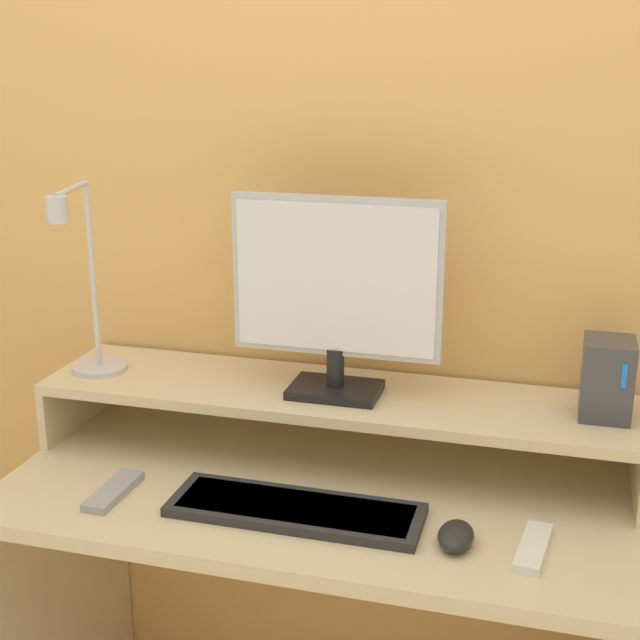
{
  "coord_description": "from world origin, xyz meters",
  "views": [
    {
      "loc": [
        0.43,
        -1.22,
        1.57
      ],
      "look_at": [
        0.0,
        0.32,
        1.08
      ],
      "focal_mm": 50.0,
      "sensor_mm": 36.0,
      "label": 1
    }
  ],
  "objects_px": {
    "remote_control": "(114,491)",
    "router_dock": "(607,378)",
    "desk_lamp": "(87,302)",
    "monitor": "(336,290)",
    "keyboard": "(295,509)",
    "mouse": "(456,536)",
    "remote_secondary": "(533,548)"
  },
  "relations": [
    {
      "from": "monitor",
      "to": "keyboard",
      "type": "height_order",
      "value": "monitor"
    },
    {
      "from": "desk_lamp",
      "to": "keyboard",
      "type": "bearing_deg",
      "value": -19.94
    },
    {
      "from": "desk_lamp",
      "to": "mouse",
      "type": "distance_m",
      "value": 0.89
    },
    {
      "from": "desk_lamp",
      "to": "router_dock",
      "type": "height_order",
      "value": "desk_lamp"
    },
    {
      "from": "monitor",
      "to": "remote_control",
      "type": "height_order",
      "value": "monitor"
    },
    {
      "from": "remote_control",
      "to": "remote_secondary",
      "type": "height_order",
      "value": "same"
    },
    {
      "from": "keyboard",
      "to": "mouse",
      "type": "xyz_separation_m",
      "value": [
        0.3,
        -0.03,
        0.01
      ]
    },
    {
      "from": "remote_secondary",
      "to": "monitor",
      "type": "bearing_deg",
      "value": 148.82
    },
    {
      "from": "monitor",
      "to": "remote_secondary",
      "type": "xyz_separation_m",
      "value": [
        0.42,
        -0.25,
        -0.36
      ]
    },
    {
      "from": "keyboard",
      "to": "remote_secondary",
      "type": "height_order",
      "value": "keyboard"
    },
    {
      "from": "monitor",
      "to": "mouse",
      "type": "xyz_separation_m",
      "value": [
        0.29,
        -0.27,
        -0.35
      ]
    },
    {
      "from": "monitor",
      "to": "keyboard",
      "type": "bearing_deg",
      "value": -93.07
    },
    {
      "from": "remote_secondary",
      "to": "mouse",
      "type": "bearing_deg",
      "value": -174.32
    },
    {
      "from": "mouse",
      "to": "monitor",
      "type": "bearing_deg",
      "value": 137.16
    },
    {
      "from": "mouse",
      "to": "remote_control",
      "type": "xyz_separation_m",
      "value": [
        -0.66,
        0.0,
        -0.01
      ]
    },
    {
      "from": "remote_control",
      "to": "remote_secondary",
      "type": "bearing_deg",
      "value": 0.74
    },
    {
      "from": "monitor",
      "to": "remote_control",
      "type": "relative_size",
      "value": 2.65
    },
    {
      "from": "remote_control",
      "to": "mouse",
      "type": "bearing_deg",
      "value": -0.24
    },
    {
      "from": "mouse",
      "to": "remote_secondary",
      "type": "relative_size",
      "value": 0.62
    },
    {
      "from": "mouse",
      "to": "desk_lamp",
      "type": "bearing_deg",
      "value": 165.42
    },
    {
      "from": "monitor",
      "to": "router_dock",
      "type": "xyz_separation_m",
      "value": [
        0.53,
        0.03,
        -0.14
      ]
    },
    {
      "from": "keyboard",
      "to": "remote_secondary",
      "type": "relative_size",
      "value": 2.92
    },
    {
      "from": "remote_control",
      "to": "router_dock",
      "type": "bearing_deg",
      "value": 17.85
    },
    {
      "from": "router_dock",
      "to": "remote_control",
      "type": "xyz_separation_m",
      "value": [
        -0.9,
        -0.29,
        -0.22
      ]
    },
    {
      "from": "monitor",
      "to": "mouse",
      "type": "height_order",
      "value": "monitor"
    },
    {
      "from": "router_dock",
      "to": "keyboard",
      "type": "distance_m",
      "value": 0.64
    },
    {
      "from": "mouse",
      "to": "remote_control",
      "type": "height_order",
      "value": "mouse"
    },
    {
      "from": "desk_lamp",
      "to": "remote_control",
      "type": "relative_size",
      "value": 2.6
    },
    {
      "from": "router_dock",
      "to": "keyboard",
      "type": "relative_size",
      "value": 0.32
    },
    {
      "from": "keyboard",
      "to": "remote_control",
      "type": "distance_m",
      "value": 0.36
    },
    {
      "from": "keyboard",
      "to": "mouse",
      "type": "bearing_deg",
      "value": -4.85
    },
    {
      "from": "remote_control",
      "to": "keyboard",
      "type": "bearing_deg",
      "value": 3.58
    }
  ]
}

